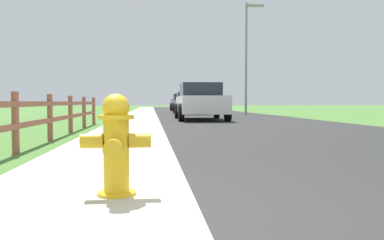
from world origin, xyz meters
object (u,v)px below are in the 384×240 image
object	(u,v)px
fire_hydrant	(116,144)
parked_car_blue	(182,102)
parked_suv_white	(200,101)
parked_car_red	(190,103)
street_lamp	(248,49)

from	to	relation	value
fire_hydrant	parked_car_blue	bearing A→B (deg)	84.45
fire_hydrant	parked_suv_white	xyz separation A→B (m)	(2.51, 14.33, 0.38)
parked_car_red	street_lamp	distance (m)	5.12
fire_hydrant	street_lamp	size ratio (longest dim) A/B	0.13
fire_hydrant	parked_suv_white	world-z (taller)	parked_suv_white
parked_suv_white	parked_car_blue	distance (m)	17.13
fire_hydrant	parked_suv_white	distance (m)	14.55
street_lamp	parked_car_blue	bearing A→B (deg)	107.74
parked_suv_white	street_lamp	world-z (taller)	street_lamp
parked_car_red	parked_car_blue	distance (m)	8.61
parked_suv_white	parked_car_blue	bearing A→B (deg)	88.17
parked_car_blue	street_lamp	bearing A→B (deg)	-72.26
parked_suv_white	parked_car_blue	world-z (taller)	parked_suv_white
fire_hydrant	parked_car_blue	distance (m)	31.59
fire_hydrant	parked_car_red	xyz separation A→B (m)	(2.89, 22.84, 0.27)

